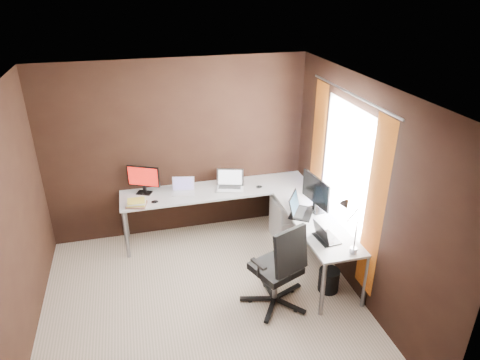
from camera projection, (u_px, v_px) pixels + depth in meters
name	position (u px, v px, depth m)	size (l,w,h in m)	color
room	(232.00, 204.00, 4.45)	(3.60, 3.60, 2.50)	beige
desk	(251.00, 205.00, 5.67)	(2.65, 2.25, 0.73)	silver
drawer_pedestal	(289.00, 219.00, 6.07)	(0.42, 0.50, 0.60)	silver
monitor_left	(143.00, 178.00, 5.78)	(0.41, 0.23, 0.39)	black
monitor_right	(316.00, 192.00, 5.31)	(0.17, 0.57, 0.47)	black
laptop_white	(183.00, 189.00, 5.86)	(0.34, 0.27, 0.20)	silver
laptop_silver	(230.00, 184.00, 5.99)	(0.44, 0.37, 0.25)	silver
laptop_black_big	(299.00, 209.00, 5.35)	(0.43, 0.46, 0.25)	black
laptop_black_small	(325.00, 236.00, 4.82)	(0.25, 0.33, 0.21)	black
book_stack	(136.00, 203.00, 5.53)	(0.29, 0.25, 0.08)	#976751
mouse_left	(155.00, 202.00, 5.60)	(0.09, 0.06, 0.04)	black
mouse_corner	(259.00, 187.00, 6.00)	(0.09, 0.06, 0.04)	black
desk_lamp	(349.00, 220.00, 4.49)	(0.19, 0.23, 0.60)	slate
office_chair	(278.00, 281.00, 4.82)	(0.60, 0.64, 1.08)	black
wastebasket	(329.00, 280.00, 5.11)	(0.25, 0.25, 0.28)	black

